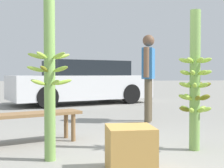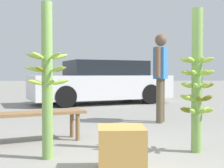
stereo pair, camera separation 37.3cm
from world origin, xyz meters
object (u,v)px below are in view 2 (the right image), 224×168
parked_car (102,83)px  produce_crate (121,149)px  banana_stalk_center (197,82)px  vendor_person (161,70)px  market_bench (37,117)px  banana_stalk_left (47,79)px

parked_car → produce_crate: bearing=159.7°
banana_stalk_center → produce_crate: banana_stalk_center is taller
vendor_person → parked_car: bearing=38.5°
market_bench → vendor_person: bearing=16.3°
produce_crate → market_bench: bearing=128.1°
produce_crate → banana_stalk_left: bearing=146.7°
market_bench → produce_crate: produce_crate is taller
vendor_person → banana_stalk_left: bearing=168.0°
vendor_person → parked_car: size_ratio=0.36×
market_bench → banana_stalk_left: bearing=-94.6°
banana_stalk_left → market_bench: banana_stalk_left is taller
parked_car → market_bench: bearing=149.2°
banana_stalk_center → market_bench: (-1.99, 0.62, -0.48)m
market_bench → parked_car: 5.63m
banana_stalk_left → banana_stalk_center: size_ratio=1.00×
banana_stalk_center → market_bench: banana_stalk_center is taller
market_bench → produce_crate: (1.05, -1.34, -0.13)m
market_bench → parked_car: parked_car is taller
banana_stalk_center → market_bench: size_ratio=1.26×
banana_stalk_left → vendor_person: banana_stalk_left is taller
banana_stalk_center → parked_car: size_ratio=0.37×
market_bench → banana_stalk_center: bearing=-40.4°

